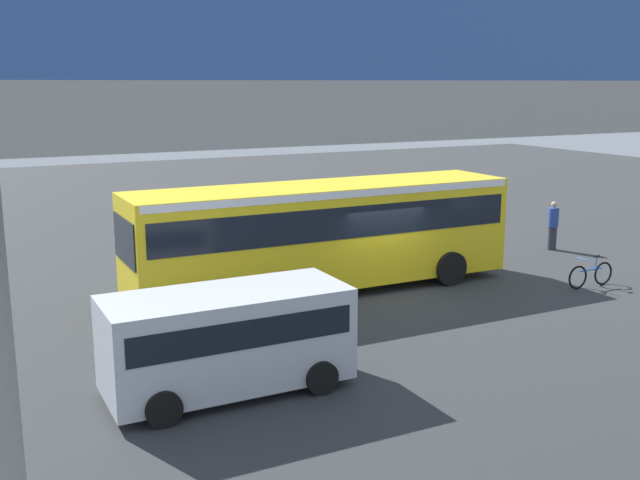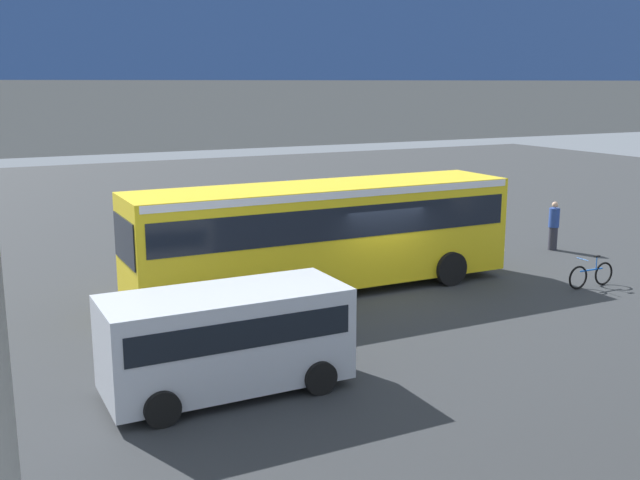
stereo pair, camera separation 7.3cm
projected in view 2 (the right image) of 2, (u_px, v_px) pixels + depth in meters
name	position (u px, v px, depth m)	size (l,w,h in m)	color
ground	(380.00, 292.00, 21.87)	(80.00, 80.00, 0.00)	#2D3033
city_bus	(323.00, 228.00, 21.74)	(11.54, 2.85, 3.15)	yellow
parked_van	(226.00, 334.00, 14.67)	(4.80, 2.17, 2.05)	#B7BCC6
bicycle_blue	(591.00, 275.00, 22.34)	(1.77, 0.44, 0.96)	black
pedestrian	(554.00, 226.00, 27.24)	(0.38, 0.38, 1.79)	#2D2D38
traffic_sign	(291.00, 208.00, 25.05)	(0.08, 0.60, 2.80)	slate
lane_dash_leftmost	(481.00, 253.00, 26.94)	(2.00, 0.20, 0.01)	silver
lane_dash_left	(387.00, 265.00, 25.18)	(2.00, 0.20, 0.01)	silver
lane_dash_centre	(279.00, 278.00, 23.41)	(2.00, 0.20, 0.01)	silver
lane_dash_right	(154.00, 294.00, 21.65)	(2.00, 0.20, 0.01)	silver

